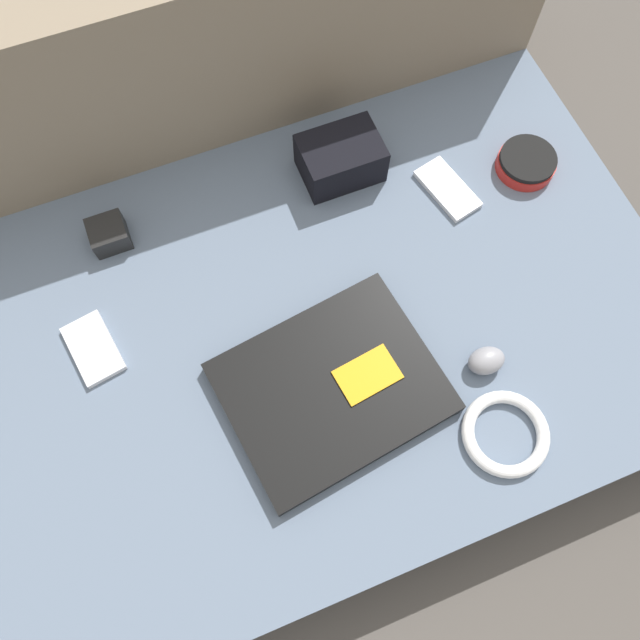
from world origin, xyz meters
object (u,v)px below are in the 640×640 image
object	(u,v)px
computer_mouse	(486,361)
camera_pouch	(341,158)
speaker_puck	(526,163)
charger_brick	(109,234)
phone_silver	(447,189)
laptop	(332,387)
phone_black	(93,348)

from	to	relation	value
computer_mouse	camera_pouch	distance (m)	0.41
speaker_puck	charger_brick	bearing A→B (deg)	169.85
phone_silver	camera_pouch	distance (m)	0.19
speaker_puck	phone_silver	distance (m)	0.14
laptop	phone_black	size ratio (longest dim) A/B	2.88
camera_pouch	speaker_puck	bearing A→B (deg)	-20.46
charger_brick	computer_mouse	bearing A→B (deg)	-41.62
speaker_puck	phone_silver	size ratio (longest dim) A/B	0.79
computer_mouse	camera_pouch	size ratio (longest dim) A/B	0.44
speaker_puck	phone_silver	bearing A→B (deg)	177.16
phone_black	camera_pouch	world-z (taller)	camera_pouch
computer_mouse	charger_brick	distance (m)	0.63
phone_black	charger_brick	distance (m)	0.19
laptop	speaker_puck	world-z (taller)	speaker_puck
phone_silver	speaker_puck	bearing A→B (deg)	-15.75
phone_silver	camera_pouch	xyz separation A→B (m)	(-0.15, 0.10, 0.03)
speaker_puck	camera_pouch	world-z (taller)	camera_pouch
speaker_puck	charger_brick	world-z (taller)	charger_brick
phone_black	camera_pouch	distance (m)	0.50
camera_pouch	charger_brick	world-z (taller)	camera_pouch
speaker_puck	phone_black	distance (m)	0.78
speaker_puck	phone_black	size ratio (longest dim) A/B	0.86
laptop	speaker_puck	bearing A→B (deg)	20.33
laptop	phone_black	distance (m)	0.37
computer_mouse	speaker_puck	xyz separation A→B (m)	(0.23, 0.29, -0.00)
phone_black	camera_pouch	size ratio (longest dim) A/B	0.88
speaker_puck	phone_black	bearing A→B (deg)	-176.26
phone_silver	charger_brick	xyz separation A→B (m)	(-0.55, 0.12, 0.01)
laptop	charger_brick	world-z (taller)	charger_brick
camera_pouch	charger_brick	xyz separation A→B (m)	(-0.40, 0.01, -0.02)
charger_brick	camera_pouch	bearing A→B (deg)	-1.96
phone_black	phone_silver	bearing A→B (deg)	-4.25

